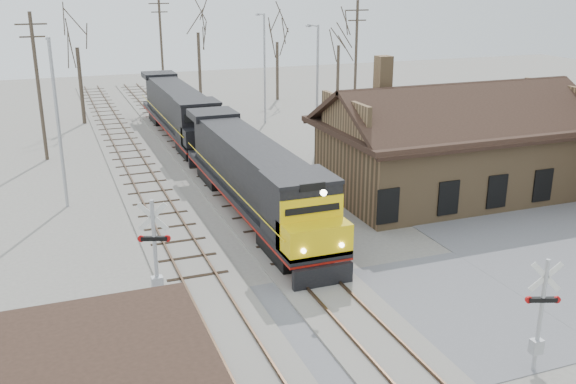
% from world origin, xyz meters
% --- Properties ---
extents(ground, '(140.00, 140.00, 0.00)m').
position_xyz_m(ground, '(0.00, 0.00, 0.00)').
color(ground, gray).
rests_on(ground, ground).
extents(road, '(60.00, 9.00, 0.03)m').
position_xyz_m(road, '(0.00, 0.00, 0.01)').
color(road, slate).
rests_on(road, ground).
extents(track_main, '(3.40, 90.00, 0.24)m').
position_xyz_m(track_main, '(0.00, 15.00, 0.07)').
color(track_main, gray).
rests_on(track_main, ground).
extents(track_siding, '(3.40, 90.00, 0.24)m').
position_xyz_m(track_siding, '(-4.50, 15.00, 0.07)').
color(track_siding, gray).
rests_on(track_siding, ground).
extents(depot, '(15.20, 9.31, 7.90)m').
position_xyz_m(depot, '(11.99, 12.00, 2.41)').
color(depot, olive).
rests_on(depot, ground).
extents(locomotive_lead, '(2.77, 18.58, 4.12)m').
position_xyz_m(locomotive_lead, '(0.00, 12.05, 2.16)').
color(locomotive_lead, black).
rests_on(locomotive_lead, ground).
extents(locomotive_trailing, '(2.77, 18.58, 3.90)m').
position_xyz_m(locomotive_trailing, '(0.00, 30.90, 2.16)').
color(locomotive_trailing, black).
rests_on(locomotive_trailing, ground).
extents(crossbuck_near, '(1.06, 0.45, 3.86)m').
position_xyz_m(crossbuck_near, '(3.96, -4.29, 1.82)').
color(crossbuck_near, '#A5A8AD').
rests_on(crossbuck_near, ground).
extents(crossbuck_far, '(1.18, 0.47, 4.29)m').
position_xyz_m(crossbuck_far, '(-6.45, 4.21, 2.00)').
color(crossbuck_far, '#A5A8AD').
rests_on(crossbuck_far, ground).
extents(streetlight_a, '(0.25, 2.04, 9.10)m').
position_xyz_m(streetlight_a, '(-9.14, 17.57, 5.09)').
color(streetlight_a, '#A5A8AD').
rests_on(streetlight_a, ground).
extents(streetlight_b, '(0.25, 2.04, 8.98)m').
position_xyz_m(streetlight_b, '(8.30, 23.47, 5.03)').
color(streetlight_b, '#A5A8AD').
rests_on(streetlight_b, ground).
extents(streetlight_c, '(0.25, 2.04, 9.25)m').
position_xyz_m(streetlight_c, '(8.15, 34.41, 5.17)').
color(streetlight_c, '#A5A8AD').
rests_on(streetlight_c, ground).
extents(utility_pole_a, '(2.00, 0.24, 9.93)m').
position_xyz_m(utility_pole_a, '(-9.97, 28.17, 5.19)').
color(utility_pole_a, '#382D23').
rests_on(utility_pole_a, ground).
extents(utility_pole_b, '(2.00, 0.24, 10.51)m').
position_xyz_m(utility_pole_b, '(1.79, 47.48, 5.49)').
color(utility_pole_b, '#382D23').
rests_on(utility_pole_b, ground).
extents(utility_pole_c, '(2.00, 0.24, 10.35)m').
position_xyz_m(utility_pole_c, '(14.85, 30.43, 5.41)').
color(utility_pole_c, '#382D23').
rests_on(utility_pole_c, ground).
extents(tree_b, '(4.33, 4.33, 10.60)m').
position_xyz_m(tree_b, '(-6.65, 39.66, 7.55)').
color(tree_b, '#382D23').
rests_on(tree_b, ground).
extents(tree_c, '(4.63, 4.63, 11.34)m').
position_xyz_m(tree_c, '(5.29, 46.30, 8.07)').
color(tree_c, '#382D23').
rests_on(tree_c, ground).
extents(tree_d, '(3.93, 3.93, 9.63)m').
position_xyz_m(tree_d, '(13.09, 44.77, 6.85)').
color(tree_d, '#382D23').
rests_on(tree_d, ground).
extents(tree_e, '(3.89, 3.89, 9.54)m').
position_xyz_m(tree_e, '(17.70, 39.91, 6.79)').
color(tree_e, '#382D23').
rests_on(tree_e, ground).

